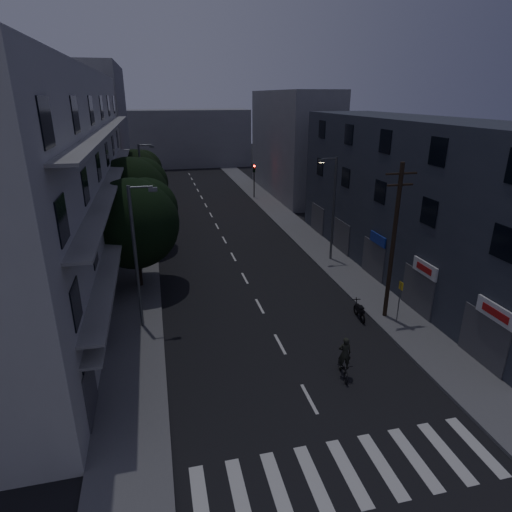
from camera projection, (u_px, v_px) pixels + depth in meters
name	position (u px, v px, depth m)	size (l,w,h in m)	color
ground	(223.00, 238.00, 39.57)	(160.00, 160.00, 0.00)	black
sidewalk_left	(140.00, 244.00, 37.91)	(3.00, 90.00, 0.15)	#565659
sidewalk_right	(300.00, 232.00, 41.17)	(3.00, 90.00, 0.15)	#565659
crosswalk	(349.00, 472.00, 14.99)	(10.90, 3.00, 0.01)	beige
lane_markings	(214.00, 220.00, 45.26)	(0.15, 60.50, 0.01)	beige
building_left	(58.00, 183.00, 28.13)	(7.00, 36.00, 14.00)	#AAAAA5
building_right	(414.00, 200.00, 30.22)	(6.19, 28.00, 11.00)	#2B2F3A
building_far_left	(101.00, 132.00, 55.08)	(6.00, 20.00, 16.00)	slate
building_far_right	(292.00, 144.00, 55.36)	(6.00, 20.00, 13.00)	slate
building_far_end	(183.00, 138.00, 78.77)	(24.00, 8.00, 10.00)	slate
tree_near	(134.00, 220.00, 27.96)	(5.97, 5.97, 7.36)	black
tree_mid	(132.00, 192.00, 35.15)	(6.22, 6.22, 7.66)	black
tree_far	(136.00, 175.00, 44.90)	(5.72, 5.72, 7.07)	black
traffic_signal_far_right	(254.00, 174.00, 53.78)	(0.28, 0.37, 4.10)	black
traffic_signal_far_left	(147.00, 179.00, 50.58)	(0.28, 0.37, 4.10)	black
street_lamp_left_near	(137.00, 252.00, 22.76)	(1.51, 0.25, 8.00)	slate
street_lamp_right	(332.00, 204.00, 32.69)	(1.51, 0.25, 8.00)	#515358
street_lamp_left_far	(143.00, 182.00, 41.17)	(1.51, 0.25, 8.00)	#515458
utility_pole	(393.00, 240.00, 23.74)	(1.80, 0.24, 9.00)	black
bus_stop_sign	(400.00, 295.00, 24.01)	(0.06, 0.35, 2.52)	#595B60
motorcycle	(359.00, 312.00, 25.22)	(0.50, 1.73, 1.11)	black
cyclist	(344.00, 363.00, 19.89)	(0.85, 1.72, 2.08)	black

